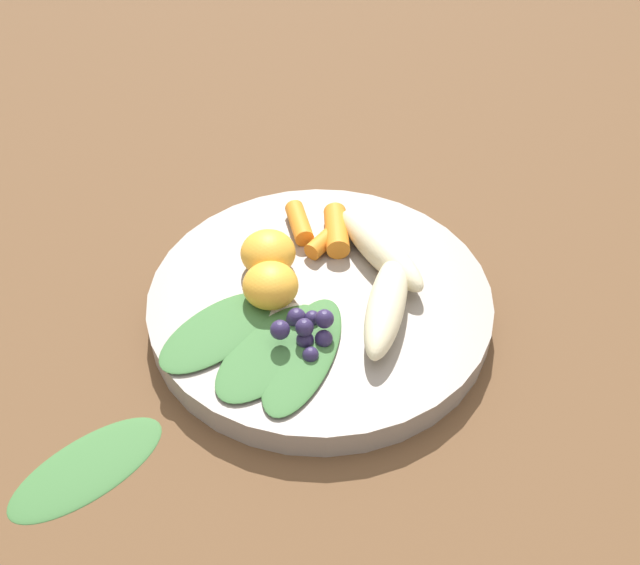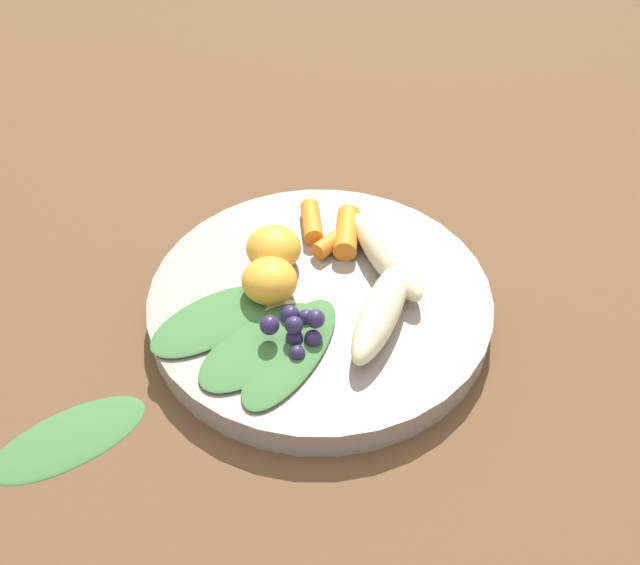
{
  "view_description": "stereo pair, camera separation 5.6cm",
  "coord_description": "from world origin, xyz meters",
  "px_view_note": "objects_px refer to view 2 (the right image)",
  "views": [
    {
      "loc": [
        -0.29,
        -0.28,
        0.42
      ],
      "look_at": [
        0.0,
        0.0,
        0.03
      ],
      "focal_mm": 39.22,
      "sensor_mm": 36.0,
      "label": 1
    },
    {
      "loc": [
        -0.25,
        -0.31,
        0.42
      ],
      "look_at": [
        0.0,
        0.0,
        0.03
      ],
      "focal_mm": 39.22,
      "sensor_mm": 36.0,
      "label": 2
    }
  ],
  "objects_px": {
    "banana_peeled_left": "(386,255)",
    "orange_segment_near": "(270,281)",
    "banana_peeled_right": "(382,310)",
    "bowl": "(320,302)",
    "kale_leaf_stray": "(68,437)"
  },
  "relations": [
    {
      "from": "banana_peeled_left",
      "to": "banana_peeled_right",
      "type": "height_order",
      "value": "same"
    },
    {
      "from": "banana_peeled_right",
      "to": "orange_segment_near",
      "type": "bearing_deg",
      "value": 91.9
    },
    {
      "from": "bowl",
      "to": "kale_leaf_stray",
      "type": "bearing_deg",
      "value": 176.15
    },
    {
      "from": "banana_peeled_right",
      "to": "orange_segment_near",
      "type": "xyz_separation_m",
      "value": [
        -0.05,
        0.08,
        0.0
      ]
    },
    {
      "from": "banana_peeled_left",
      "to": "banana_peeled_right",
      "type": "bearing_deg",
      "value": 150.12
    },
    {
      "from": "bowl",
      "to": "banana_peeled_right",
      "type": "bearing_deg",
      "value": -75.71
    },
    {
      "from": "banana_peeled_right",
      "to": "kale_leaf_stray",
      "type": "bearing_deg",
      "value": 132.9
    },
    {
      "from": "banana_peeled_left",
      "to": "orange_segment_near",
      "type": "xyz_separation_m",
      "value": [
        -0.09,
        0.03,
        0.0
      ]
    },
    {
      "from": "bowl",
      "to": "kale_leaf_stray",
      "type": "relative_size",
      "value": 2.47
    },
    {
      "from": "bowl",
      "to": "banana_peeled_left",
      "type": "distance_m",
      "value": 0.07
    },
    {
      "from": "bowl",
      "to": "orange_segment_near",
      "type": "xyz_separation_m",
      "value": [
        -0.03,
        0.02,
        0.03
      ]
    },
    {
      "from": "bowl",
      "to": "banana_peeled_right",
      "type": "xyz_separation_m",
      "value": [
        0.01,
        -0.06,
        0.03
      ]
    },
    {
      "from": "bowl",
      "to": "orange_segment_near",
      "type": "relative_size",
      "value": 6.29
    },
    {
      "from": "orange_segment_near",
      "to": "banana_peeled_left",
      "type": "bearing_deg",
      "value": -19.59
    },
    {
      "from": "banana_peeled_left",
      "to": "orange_segment_near",
      "type": "relative_size",
      "value": 2.57
    }
  ]
}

